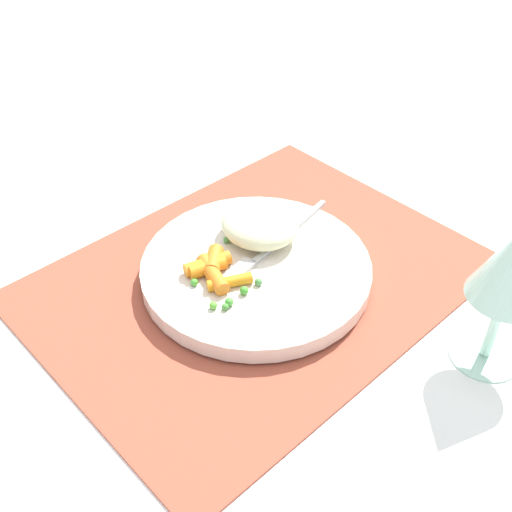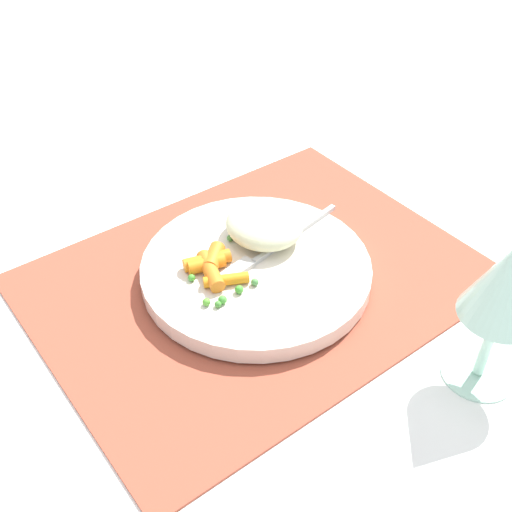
{
  "view_description": "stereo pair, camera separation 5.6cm",
  "coord_description": "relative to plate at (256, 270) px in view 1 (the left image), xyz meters",
  "views": [
    {
      "loc": [
        0.36,
        0.39,
        0.48
      ],
      "look_at": [
        0.0,
        0.0,
        0.04
      ],
      "focal_mm": 44.32,
      "sensor_mm": 36.0,
      "label": 1
    },
    {
      "loc": [
        0.32,
        0.42,
        0.48
      ],
      "look_at": [
        0.0,
        0.0,
        0.04
      ],
      "focal_mm": 44.32,
      "sensor_mm": 36.0,
      "label": 2
    }
  ],
  "objects": [
    {
      "name": "ground_plane",
      "position": [
        0.0,
        0.0,
        -0.02
      ],
      "size": [
        2.4,
        2.4,
        0.0
      ],
      "primitive_type": "plane",
      "color": "white"
    },
    {
      "name": "fork",
      "position": [
        -0.02,
        -0.0,
        0.01
      ],
      "size": [
        0.19,
        0.04,
        0.01
      ],
      "color": "#BEBEBE",
      "rests_on": "plate"
    },
    {
      "name": "carrot_portion",
      "position": [
        0.05,
        -0.02,
        0.02
      ],
      "size": [
        0.05,
        0.07,
        0.02
      ],
      "color": "orange",
      "rests_on": "plate"
    },
    {
      "name": "plate",
      "position": [
        0.0,
        0.0,
        0.0
      ],
      "size": [
        0.26,
        0.26,
        0.02
      ],
      "primitive_type": "cylinder",
      "color": "silver",
      "rests_on": "placemat"
    },
    {
      "name": "rice_mound",
      "position": [
        -0.04,
        -0.03,
        0.03
      ],
      "size": [
        0.09,
        0.09,
        0.04
      ],
      "primitive_type": "ellipsoid",
      "color": "beige",
      "rests_on": "plate"
    },
    {
      "name": "placemat",
      "position": [
        0.0,
        0.0,
        -0.01
      ],
      "size": [
        0.48,
        0.36,
        0.01
      ],
      "primitive_type": "cube",
      "color": "#9E4733",
      "rests_on": "ground_plane"
    },
    {
      "name": "pea_scatter",
      "position": [
        0.05,
        0.0,
        0.01
      ],
      "size": [
        0.09,
        0.09,
        0.01
      ],
      "color": "#57A13A",
      "rests_on": "plate"
    }
  ]
}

